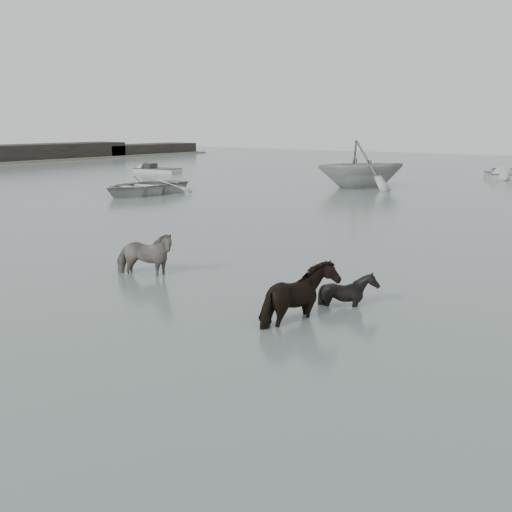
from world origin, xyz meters
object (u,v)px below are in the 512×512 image
object	(u,v)px
pony_pinto	(144,249)
pony_dark	(301,285)
pony_black	(349,280)
rowboat_lead	(144,184)

from	to	relation	value
pony_pinto	pony_dark	xyz separation A→B (m)	(5.49, -0.90, 0.06)
pony_pinto	pony_black	bearing A→B (deg)	-107.62
pony_pinto	rowboat_lead	bearing A→B (deg)	21.96
pony_black	rowboat_lead	distance (m)	23.61
pony_dark	pony_black	world-z (taller)	pony_dark
pony_dark	pony_black	size ratio (longest dim) A/B	1.35
pony_dark	rowboat_lead	bearing A→B (deg)	36.76
pony_pinto	pony_black	distance (m)	5.72
rowboat_lead	pony_dark	bearing A→B (deg)	-36.11
pony_pinto	pony_dark	distance (m)	5.57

